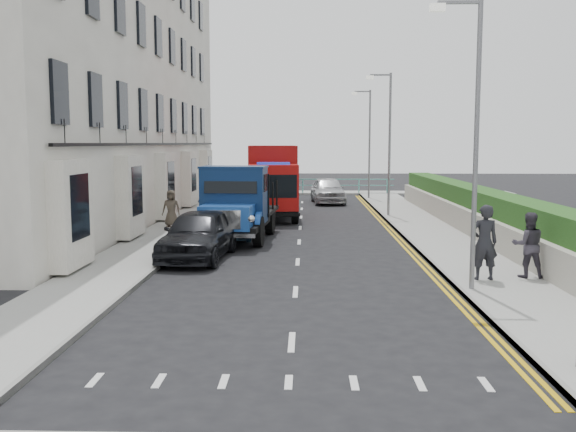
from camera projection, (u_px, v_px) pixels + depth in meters
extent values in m
plane|color=black|center=(297.00, 275.00, 17.76)|extent=(120.00, 120.00, 0.00)
cube|color=gray|center=(176.00, 229.00, 26.84)|extent=(2.40, 38.00, 0.12)
cube|color=gray|center=(428.00, 230.00, 26.54)|extent=(2.60, 38.00, 0.12)
cube|color=gray|center=(303.00, 193.00, 46.55)|extent=(30.00, 2.50, 0.12)
plane|color=slate|center=(304.00, 173.00, 77.35)|extent=(120.00, 120.00, 0.00)
cube|color=white|center=(99.00, 71.00, 30.15)|extent=(6.00, 30.00, 14.00)
cube|color=black|center=(167.00, 144.00, 30.44)|extent=(0.12, 28.00, 0.10)
cube|color=#B2AD9E|center=(460.00, 218.00, 26.45)|extent=(0.30, 28.00, 1.00)
cube|color=#214716|center=(477.00, 209.00, 26.38)|extent=(1.20, 28.00, 1.70)
cube|color=#59B2A5|center=(303.00, 179.00, 45.64)|extent=(13.00, 0.08, 0.06)
cube|color=#59B2A5|center=(303.00, 185.00, 45.69)|extent=(13.00, 0.06, 0.05)
cylinder|color=slate|center=(476.00, 149.00, 15.25)|extent=(0.12, 0.12, 7.00)
cube|color=slate|center=(459.00, 2.00, 14.88)|extent=(1.00, 0.08, 0.08)
cube|color=beige|center=(437.00, 8.00, 14.91)|extent=(0.35, 0.18, 0.18)
cylinder|color=slate|center=(390.00, 146.00, 31.14)|extent=(0.12, 0.12, 7.00)
cube|color=slate|center=(380.00, 75.00, 30.77)|extent=(1.00, 0.08, 0.08)
cube|color=beige|center=(370.00, 77.00, 30.80)|extent=(0.35, 0.18, 0.18)
cylinder|color=slate|center=(369.00, 145.00, 41.07)|extent=(0.12, 0.12, 7.00)
cube|color=slate|center=(362.00, 91.00, 40.70)|extent=(1.00, 0.08, 0.08)
cube|color=beige|center=(354.00, 93.00, 40.73)|extent=(0.35, 0.18, 0.18)
cylinder|color=black|center=(202.00, 231.00, 22.72)|extent=(0.37, 1.11, 1.10)
cylinder|color=black|center=(259.00, 232.00, 22.52)|extent=(0.37, 1.11, 1.10)
cylinder|color=black|center=(221.00, 220.00, 25.88)|extent=(0.37, 1.11, 1.10)
cylinder|color=black|center=(270.00, 221.00, 25.68)|extent=(0.37, 1.11, 1.10)
cube|color=black|center=(238.00, 221.00, 24.18)|extent=(2.55, 5.62, 0.21)
cube|color=#1D4B9E|center=(227.00, 217.00, 22.05)|extent=(1.87, 1.61, 0.82)
cube|color=silver|center=(223.00, 220.00, 21.29)|extent=(1.20, 0.18, 0.63)
cube|color=#0D2147|center=(234.00, 195.00, 23.27)|extent=(2.37, 1.53, 2.00)
cube|color=black|center=(244.00, 211.00, 25.50)|extent=(2.62, 3.36, 0.14)
cylinder|color=black|center=(252.00, 213.00, 28.99)|extent=(0.37, 1.04, 1.02)
cylinder|color=black|center=(295.00, 213.00, 29.07)|extent=(0.37, 1.04, 1.02)
cylinder|color=black|center=(253.00, 206.00, 31.84)|extent=(0.37, 1.04, 1.02)
cylinder|color=black|center=(292.00, 206.00, 31.92)|extent=(0.37, 1.04, 1.02)
cylinder|color=black|center=(253.00, 203.00, 33.87)|extent=(0.37, 1.04, 1.02)
cylinder|color=black|center=(290.00, 203.00, 33.94)|extent=(0.37, 1.04, 1.02)
cube|color=black|center=(273.00, 204.00, 31.40)|extent=(2.57, 6.61, 0.23)
cube|color=#9C0D0B|center=(273.00, 187.00, 28.90)|extent=(2.34, 1.91, 2.04)
cube|color=black|center=(274.00, 186.00, 28.04)|extent=(2.04, 0.21, 1.02)
cube|color=maroon|center=(272.00, 173.00, 32.25)|extent=(2.64, 4.96, 2.78)
imported|color=black|center=(198.00, 234.00, 20.18)|extent=(2.24, 4.77, 1.58)
imported|color=#5284B0|center=(232.00, 221.00, 24.71)|extent=(1.86, 4.13, 1.32)
imported|color=#A0A1A5|center=(237.00, 196.00, 35.66)|extent=(2.07, 4.89, 1.41)
imported|color=black|center=(259.00, 184.00, 44.57)|extent=(3.35, 6.05, 1.60)
imported|color=#B1B2B6|center=(328.00, 190.00, 39.05)|extent=(2.24, 4.81, 1.59)
imported|color=black|center=(484.00, 242.00, 16.54)|extent=(0.74, 0.52, 1.96)
imported|color=#37323E|center=(528.00, 245.00, 16.83)|extent=(0.89, 0.72, 1.73)
imported|color=#1C1C32|center=(208.00, 201.00, 30.35)|extent=(1.00, 0.78, 1.58)
imported|color=#473E33|center=(171.00, 208.00, 27.07)|extent=(0.77, 0.50, 1.56)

